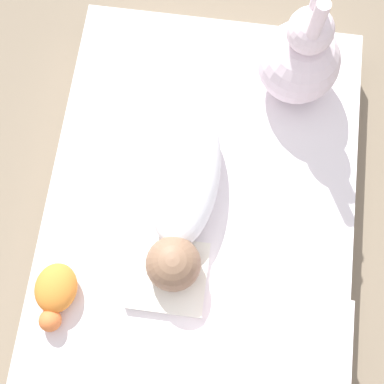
% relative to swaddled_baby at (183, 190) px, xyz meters
% --- Properties ---
extents(ground_plane, '(12.00, 12.00, 0.00)m').
position_rel_swaddled_baby_xyz_m(ground_plane, '(0.04, 0.05, -0.20)').
color(ground_plane, '#7A6B56').
extents(bed_mattress, '(1.16, 0.79, 0.14)m').
position_rel_swaddled_baby_xyz_m(bed_mattress, '(0.04, 0.05, -0.13)').
color(bed_mattress, white).
rests_on(bed_mattress, ground_plane).
extents(burp_cloth, '(0.18, 0.19, 0.02)m').
position_rel_swaddled_baby_xyz_m(burp_cloth, '(0.20, -0.01, -0.05)').
color(burp_cloth, white).
rests_on(burp_cloth, bed_mattress).
extents(swaddled_baby, '(0.49, 0.18, 0.13)m').
position_rel_swaddled_baby_xyz_m(swaddled_baby, '(0.00, 0.00, 0.00)').
color(swaddled_baby, white).
rests_on(swaddled_baby, bed_mattress).
extents(pillow, '(0.34, 0.31, 0.11)m').
position_rel_swaddled_baby_xyz_m(pillow, '(0.39, 0.26, -0.01)').
color(pillow, white).
rests_on(pillow, bed_mattress).
extents(bunny_plush, '(0.21, 0.21, 0.39)m').
position_rel_swaddled_baby_xyz_m(bunny_plush, '(-0.36, 0.25, 0.06)').
color(bunny_plush, silver).
rests_on(bunny_plush, bed_mattress).
extents(turtle_plush, '(0.16, 0.10, 0.07)m').
position_rel_swaddled_baby_xyz_m(turtle_plush, '(0.28, -0.27, -0.03)').
color(turtle_plush, orange).
rests_on(turtle_plush, bed_mattress).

